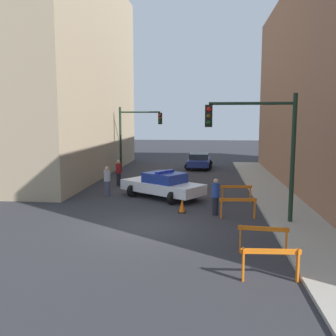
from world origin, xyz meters
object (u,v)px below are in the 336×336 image
(traffic_light_far, at_px, (134,130))
(barrier_corner, at_px, (236,191))
(traffic_light_near, at_px, (264,138))
(pedestrian_sidewalk, at_px, (216,196))
(pedestrian_corner, at_px, (119,173))
(police_car, at_px, (163,185))
(parked_car_near, at_px, (199,161))
(pedestrian_crossing, at_px, (107,180))
(barrier_front, at_px, (271,259))
(barrier_back, at_px, (238,205))
(traffic_cone, at_px, (182,206))
(barrier_mid, at_px, (263,235))

(traffic_light_far, distance_m, barrier_corner, 12.81)
(traffic_light_near, bearing_deg, pedestrian_sidewalk, 147.95)
(pedestrian_corner, bearing_deg, pedestrian_sidewalk, -129.13)
(police_car, height_order, parked_car_near, police_car)
(pedestrian_crossing, height_order, pedestrian_corner, same)
(pedestrian_crossing, height_order, barrier_front, pedestrian_crossing)
(traffic_light_near, distance_m, barrier_back, 3.12)
(parked_car_near, height_order, traffic_cone, parked_car_near)
(pedestrian_crossing, bearing_deg, traffic_light_far, 116.11)
(traffic_light_far, height_order, pedestrian_crossing, traffic_light_far)
(barrier_back, bearing_deg, barrier_front, -86.95)
(traffic_light_near, height_order, pedestrian_crossing, traffic_light_near)
(pedestrian_corner, bearing_deg, traffic_light_near, -126.01)
(traffic_light_far, height_order, police_car, traffic_light_far)
(pedestrian_sidewalk, xyz_separation_m, barrier_mid, (1.40, -4.76, -0.24))
(traffic_light_near, distance_m, police_car, 7.07)
(traffic_light_near, relative_size, parked_car_near, 1.19)
(pedestrian_corner, xyz_separation_m, barrier_front, (7.31, -13.54, -0.24))
(pedestrian_crossing, xyz_separation_m, pedestrian_sidewalk, (5.96, -3.66, 0.00))
(pedestrian_corner, xyz_separation_m, pedestrian_sidewalk, (6.02, -6.71, 0.00))
(barrier_mid, relative_size, barrier_back, 1.00)
(police_car, relative_size, barrier_front, 3.07)
(parked_car_near, xyz_separation_m, barrier_corner, (2.18, -13.01, -0.06))
(traffic_light_far, distance_m, barrier_front, 21.15)
(pedestrian_corner, bearing_deg, police_car, -126.93)
(pedestrian_corner, bearing_deg, barrier_mid, -138.13)
(parked_car_near, bearing_deg, pedestrian_corner, -117.12)
(pedestrian_sidewalk, bearing_deg, barrier_mid, -77.86)
(parked_car_near, relative_size, traffic_cone, 6.65)
(pedestrian_sidewalk, distance_m, barrier_back, 1.12)
(traffic_light_near, xyz_separation_m, barrier_mid, (-0.46, -3.60, -2.91))
(police_car, distance_m, parked_car_near, 12.38)
(pedestrian_sidewalk, bearing_deg, traffic_light_near, -36.33)
(traffic_light_far, bearing_deg, pedestrian_crossing, -88.67)
(pedestrian_corner, distance_m, barrier_back, 10.05)
(traffic_light_near, xyz_separation_m, traffic_light_far, (-8.03, 13.93, -0.13))
(pedestrian_sidewalk, xyz_separation_m, barrier_front, (1.29, -6.83, -0.24))
(pedestrian_crossing, height_order, barrier_corner, pedestrian_crossing)
(parked_car_near, distance_m, pedestrian_crossing, 12.93)
(pedestrian_corner, bearing_deg, barrier_corner, -110.85)
(traffic_light_near, xyz_separation_m, barrier_front, (-0.57, -5.66, -2.91))
(barrier_front, xyz_separation_m, barrier_mid, (0.11, 2.07, 0.00))
(parked_car_near, height_order, barrier_corner, parked_car_near)
(traffic_cone, bearing_deg, barrier_corner, 41.46)
(traffic_light_near, distance_m, traffic_cone, 4.88)
(traffic_light_far, relative_size, parked_car_near, 1.19)
(barrier_front, height_order, barrier_corner, same)
(pedestrian_sidewalk, bearing_deg, pedestrian_corner, 127.61)
(traffic_light_far, distance_m, traffic_cone, 13.69)
(traffic_light_far, relative_size, pedestrian_crossing, 3.13)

